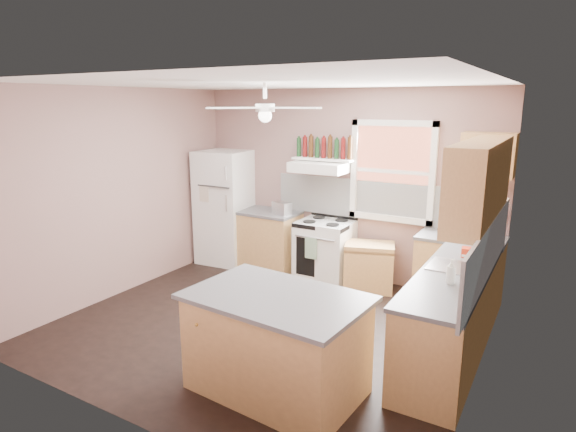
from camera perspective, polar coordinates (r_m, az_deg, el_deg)
The scene contains 32 objects.
floor at distance 5.68m, azimuth -2.46°, elevation -12.87°, with size 4.50×4.50×0.00m, color black.
ceiling at distance 5.10m, azimuth -2.77°, elevation 15.51°, with size 4.50×4.50×0.00m, color white.
wall_back at distance 6.98m, azimuth 6.43°, elevation 3.71°, with size 4.50×0.05×2.70m, color #876560.
wall_right at distance 4.46m, azimuth 22.85°, elevation -2.75°, with size 0.05×4.00×2.70m, color #876560.
wall_left at distance 6.71m, azimuth -19.20°, elevation 2.67°, with size 0.05×4.00×2.70m, color #876560.
backsplash_back at distance 6.81m, azimuth 9.72°, elevation 1.87°, with size 2.90×0.03×0.55m, color white.
backsplash_right at distance 4.80m, azimuth 22.68°, elevation -3.82°, with size 0.03×2.60×0.55m, color white.
window_view at distance 6.64m, azimuth 12.29°, elevation 5.19°, with size 1.00×0.02×1.20m, color brown.
window_frame at distance 6.61m, azimuth 12.21°, elevation 5.16°, with size 1.16×0.07×1.36m, color white.
refrigerator at distance 7.69m, azimuth -7.45°, elevation 1.07°, with size 0.75×0.73×1.78m, color white.
base_cabinet_left at distance 7.39m, azimuth -2.33°, elevation -2.99°, with size 0.90×0.60×0.86m, color #AB7D47.
counter_left at distance 7.28m, azimuth -2.36°, elevation 0.41°, with size 0.92×0.62×0.04m, color #4D4D50.
toaster at distance 7.07m, azimuth -0.73°, elevation 0.94°, with size 0.28×0.16×0.18m, color silver.
stove at distance 6.95m, azimuth 4.41°, elevation -4.10°, with size 0.74×0.64×0.86m, color white.
range_hood at distance 6.79m, azimuth 3.76°, elevation 5.80°, with size 0.78×0.50×0.14m, color white.
bottle_shelf at distance 6.88m, azimuth 4.22°, elevation 6.74°, with size 0.90×0.26×0.03m, color white.
cart at distance 6.68m, azimuth 9.57°, elevation -5.92°, with size 0.65×0.43×0.65m, color #AB7D47.
base_cabinet_corner at distance 6.41m, azimuth 19.53°, elevation -6.36°, with size 1.00×0.60×0.86m, color #AB7D47.
base_cabinet_right at distance 5.09m, azimuth 18.69°, elevation -11.46°, with size 0.60×2.20×0.86m, color #AB7D47.
counter_corner at distance 6.28m, azimuth 19.85°, elevation -2.49°, with size 1.02×0.62×0.04m, color #4D4D50.
counter_right at distance 4.93m, azimuth 18.97°, elevation -6.67°, with size 0.62×2.22×0.04m, color #4D4D50.
sink at distance 5.11m, azimuth 19.43°, elevation -5.82°, with size 0.55×0.45×0.03m, color silver.
faucet at distance 5.06m, azimuth 21.28°, elevation -5.26°, with size 0.03×0.03×0.14m, color silver.
upper_cabinet_right at distance 4.88m, azimuth 21.84°, elevation 3.84°, with size 0.33×1.80×0.76m, color #AB7D47.
upper_cabinet_corner at distance 6.19m, azimuth 22.64°, elevation 6.70°, with size 0.60×0.33×0.52m, color #AB7D47.
paper_towel at distance 6.31m, azimuth 23.23°, elevation 0.75°, with size 0.12×0.12×0.26m, color white.
island at distance 4.36m, azimuth -1.35°, elevation -15.09°, with size 1.43×0.90×0.86m, color #AB7D47.
island_top at distance 4.16m, azimuth -1.38°, elevation -9.64°, with size 1.51×0.99×0.04m, color #4D4D50.
ceiling_fan_hub at distance 5.09m, azimuth -2.74°, elevation 12.70°, with size 0.20×0.20×0.08m, color white.
soap_bottle at distance 4.61m, azimuth 18.76°, elevation -6.26°, with size 0.09×0.09×0.23m, color silver.
red_caddy at distance 5.47m, azimuth 20.81°, elevation -4.08°, with size 0.18×0.12×0.10m, color red.
wine_bottles at distance 6.87m, azimuth 4.28°, elevation 8.07°, with size 0.86×0.06×0.31m.
Camera 1 is at (2.76, -4.28, 2.50)m, focal length 30.00 mm.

